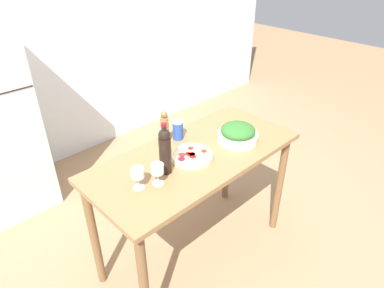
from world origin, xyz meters
name	(u,v)px	position (x,y,z in m)	size (l,w,h in m)	color
ground_plane	(195,250)	(0.00, 0.00, 0.00)	(14.00, 14.00, 0.00)	#9E7A56
wall_back	(50,38)	(0.00, 1.99, 1.30)	(6.40, 0.06, 2.60)	silver
prep_counter	(195,170)	(0.00, 0.00, 0.78)	(1.46, 0.67, 0.91)	olive
wine_bottle	(165,150)	(-0.27, -0.02, 1.07)	(0.07, 0.07, 0.33)	black
wine_glass_near	(157,170)	(-0.37, -0.07, 1.01)	(0.07, 0.07, 0.13)	silver
wine_glass_far	(138,174)	(-0.48, -0.03, 1.01)	(0.07, 0.07, 0.13)	silver
pepper_mill	(165,128)	(-0.05, 0.25, 1.03)	(0.05, 0.05, 0.23)	olive
salad_bowl	(238,134)	(0.32, -0.09, 0.97)	(0.28, 0.28, 0.13)	silver
homemade_pizza	(192,156)	(-0.05, -0.02, 0.93)	(0.27, 0.27, 0.04)	beige
salt_canister	(178,130)	(0.05, 0.22, 0.98)	(0.07, 0.07, 0.14)	#284CA3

